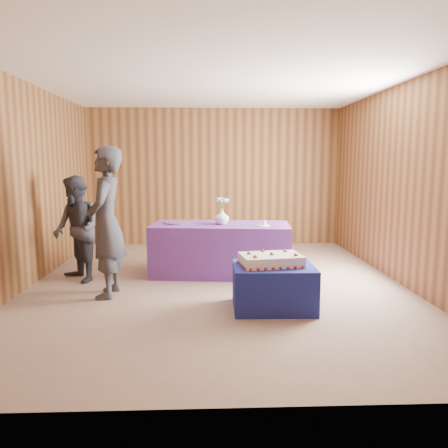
{
  "coord_description": "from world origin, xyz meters",
  "views": [
    {
      "loc": [
        -0.13,
        -5.74,
        1.65
      ],
      "look_at": [
        0.1,
        0.1,
        0.82
      ],
      "focal_mm": 35.0,
      "sensor_mm": 36.0,
      "label": 1
    }
  ],
  "objects": [
    {
      "name": "guest_left",
      "position": [
        -1.36,
        -0.43,
        0.92
      ],
      "size": [
        0.44,
        0.67,
        1.84
      ],
      "primitive_type": "imported",
      "rotation": [
        0.0,
        0.0,
        -1.57
      ],
      "color": "#33323B",
      "rests_on": "ground"
    },
    {
      "name": "serving_table",
      "position": [
        0.07,
        0.59,
        0.38
      ],
      "size": [
        2.08,
        1.1,
        0.75
      ],
      "primitive_type": "cube",
      "rotation": [
        0.0,
        0.0,
        -0.1
      ],
      "color": "#6B3694",
      "rests_on": "ground"
    },
    {
      "name": "platter",
      "position": [
        -0.56,
        0.68,
        0.76
      ],
      "size": [
        0.45,
        0.45,
        0.02
      ],
      "primitive_type": "cylinder",
      "rotation": [
        0.0,
        0.0,
        0.12
      ],
      "color": "#704B97",
      "rests_on": "serving_table"
    },
    {
      "name": "guest_right",
      "position": [
        -1.93,
        0.27,
        0.74
      ],
      "size": [
        0.89,
        0.91,
        1.47
      ],
      "primitive_type": "imported",
      "rotation": [
        0.0,
        0.0,
        -0.86
      ],
      "color": "#2F2F39",
      "rests_on": "ground"
    },
    {
      "name": "cake_slice",
      "position": [
        0.66,
        0.36,
        0.8
      ],
      "size": [
        0.09,
        0.09,
        0.09
      ],
      "rotation": [
        0.0,
        0.0,
        -0.35
      ],
      "color": "silver",
      "rests_on": "plate"
    },
    {
      "name": "flower_spray",
      "position": [
        0.08,
        0.55,
        1.1
      ],
      "size": [
        0.2,
        0.21,
        0.16
      ],
      "color": "#30722D",
      "rests_on": "vase"
    },
    {
      "name": "vase",
      "position": [
        0.08,
        0.55,
        0.86
      ],
      "size": [
        0.27,
        0.27,
        0.22
      ],
      "primitive_type": "imported",
      "rotation": [
        0.0,
        0.0,
        -0.31
      ],
      "color": "silver",
      "rests_on": "serving_table"
    },
    {
      "name": "cake_table",
      "position": [
        0.62,
        -0.98,
        0.25
      ],
      "size": [
        0.91,
        0.72,
        0.5
      ],
      "primitive_type": "cube",
      "rotation": [
        0.0,
        0.0,
        -0.02
      ],
      "color": "navy",
      "rests_on": "ground"
    },
    {
      "name": "knife",
      "position": [
        0.75,
        0.25,
        0.75
      ],
      "size": [
        0.26,
        0.06,
        0.0
      ],
      "primitive_type": "cube",
      "rotation": [
        0.0,
        0.0,
        -0.15
      ],
      "color": "silver",
      "rests_on": "serving_table"
    },
    {
      "name": "room_shell",
      "position": [
        0.0,
        0.0,
        1.8
      ],
      "size": [
        5.04,
        6.04,
        2.72
      ],
      "color": "brown",
      "rests_on": "ground"
    },
    {
      "name": "plate",
      "position": [
        0.66,
        0.37,
        0.76
      ],
      "size": [
        0.24,
        0.24,
        0.01
      ],
      "primitive_type": "cylinder",
      "rotation": [
        0.0,
        0.0,
        -0.27
      ],
      "color": "white",
      "rests_on": "serving_table"
    },
    {
      "name": "ground",
      "position": [
        0.0,
        0.0,
        0.0
      ],
      "size": [
        6.0,
        6.0,
        0.0
      ],
      "primitive_type": "plane",
      "color": "#88705E",
      "rests_on": "ground"
    },
    {
      "name": "sheet_cake",
      "position": [
        0.58,
        -0.98,
        0.56
      ],
      "size": [
        0.76,
        0.57,
        0.16
      ],
      "rotation": [
        0.0,
        0.0,
        0.15
      ],
      "color": "silver",
      "rests_on": "cake_table"
    }
  ]
}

